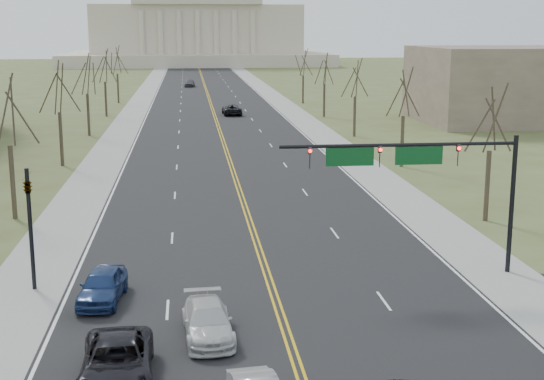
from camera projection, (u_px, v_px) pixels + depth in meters
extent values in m
cube|color=black|center=(210.00, 101.00, 131.87)|extent=(20.00, 380.00, 0.01)
cube|color=black|center=(289.00, 340.00, 30.81)|extent=(120.00, 14.00, 0.01)
cube|color=gray|center=(140.00, 102.00, 130.57)|extent=(4.00, 380.00, 0.03)
cube|color=gray|center=(278.00, 100.00, 133.17)|extent=(4.00, 380.00, 0.03)
cube|color=gold|center=(210.00, 101.00, 131.87)|extent=(0.42, 380.00, 0.01)
cube|color=silver|center=(153.00, 101.00, 130.81)|extent=(0.15, 380.00, 0.01)
cube|color=silver|center=(266.00, 100.00, 132.93)|extent=(0.15, 380.00, 0.01)
cube|color=beige|center=(197.00, 58.00, 267.50)|extent=(90.00, 60.00, 4.00)
cube|color=beige|center=(197.00, 29.00, 265.40)|extent=(70.00, 40.00, 16.00)
cylinder|color=black|center=(512.00, 205.00, 38.70)|extent=(0.24, 0.24, 7.20)
cylinder|color=black|center=(400.00, 145.00, 37.38)|extent=(12.00, 0.18, 0.18)
imported|color=black|center=(458.00, 155.00, 37.82)|extent=(0.35, 0.40, 1.10)
sphere|color=#FF0C0C|center=(459.00, 148.00, 37.60)|extent=(0.18, 0.18, 0.18)
imported|color=black|center=(380.00, 156.00, 37.39)|extent=(0.35, 0.40, 1.10)
sphere|color=#FF0C0C|center=(381.00, 150.00, 37.17)|extent=(0.18, 0.18, 0.18)
imported|color=black|center=(310.00, 158.00, 37.01)|extent=(0.35, 0.40, 1.10)
sphere|color=#FF0C0C|center=(310.00, 151.00, 36.79)|extent=(0.18, 0.18, 0.18)
cube|color=#0C4C1E|center=(419.00, 156.00, 37.60)|extent=(2.40, 0.12, 0.90)
cube|color=#0C4C1E|center=(350.00, 157.00, 37.22)|extent=(2.40, 0.12, 0.90)
cylinder|color=black|center=(31.00, 230.00, 36.22)|extent=(0.20, 0.20, 6.00)
imported|color=black|center=(28.00, 185.00, 35.76)|extent=(0.32, 0.36, 0.99)
cylinder|color=#372D20|center=(487.00, 186.00, 49.49)|extent=(0.32, 0.32, 4.68)
cylinder|color=#372D20|center=(13.00, 182.00, 49.99)|extent=(0.32, 0.32, 4.95)
cylinder|color=#372D20|center=(402.00, 141.00, 68.93)|extent=(0.32, 0.32, 4.68)
cylinder|color=#372D20|center=(61.00, 139.00, 69.42)|extent=(0.32, 0.32, 4.95)
cylinder|color=#372D20|center=(355.00, 116.00, 88.36)|extent=(0.32, 0.32, 4.68)
cylinder|color=#372D20|center=(88.00, 115.00, 88.86)|extent=(0.32, 0.32, 4.95)
cylinder|color=#372D20|center=(324.00, 101.00, 107.80)|extent=(0.32, 0.32, 4.68)
cylinder|color=#372D20|center=(106.00, 99.00, 108.29)|extent=(0.32, 0.32, 4.95)
cylinder|color=#372D20|center=(303.00, 89.00, 127.23)|extent=(0.32, 0.32, 4.68)
cylinder|color=#372D20|center=(118.00, 88.00, 127.73)|extent=(0.32, 0.32, 4.95)
cube|color=brown|center=(514.00, 84.00, 102.13)|extent=(25.00, 20.00, 10.00)
imported|color=black|center=(117.00, 362.00, 27.02)|extent=(2.74, 5.60, 1.53)
imported|color=silver|center=(208.00, 321.00, 30.99)|extent=(2.25, 4.86, 1.38)
imported|color=navy|center=(102.00, 285.00, 35.05)|extent=(2.28, 4.67, 1.53)
imported|color=black|center=(232.00, 110.00, 110.60)|extent=(2.79, 5.66, 1.54)
imported|color=#48494F|center=(190.00, 83.00, 163.34)|extent=(2.42, 4.99, 1.64)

